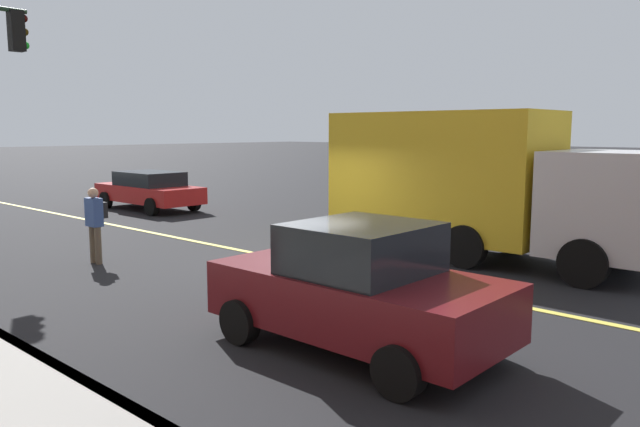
{
  "coord_description": "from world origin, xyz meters",
  "views": [
    {
      "loc": [
        -9.21,
        9.28,
        2.82
      ],
      "look_at": [
        -2.32,
        1.67,
        1.43
      ],
      "focal_mm": 34.4,
      "sensor_mm": 36.0,
      "label": 1
    }
  ],
  "objects_px": {
    "car_maroon": "(358,288)",
    "truck_yellow": "(474,181)",
    "pedestrian_with_backpack": "(95,220)",
    "car_red": "(149,190)"
  },
  "relations": [
    {
      "from": "car_red",
      "to": "truck_yellow",
      "type": "bearing_deg",
      "value": -179.05
    },
    {
      "from": "car_maroon",
      "to": "truck_yellow",
      "type": "xyz_separation_m",
      "value": [
        1.74,
        -6.24,
        0.9
      ]
    },
    {
      "from": "car_maroon",
      "to": "car_red",
      "type": "relative_size",
      "value": 0.86
    },
    {
      "from": "car_red",
      "to": "pedestrian_with_backpack",
      "type": "xyz_separation_m",
      "value": [
        -7.01,
        5.73,
        0.22
      ]
    },
    {
      "from": "pedestrian_with_backpack",
      "to": "truck_yellow",
      "type": "bearing_deg",
      "value": -133.49
    },
    {
      "from": "truck_yellow",
      "to": "pedestrian_with_backpack",
      "type": "relative_size",
      "value": 4.36
    },
    {
      "from": "car_maroon",
      "to": "truck_yellow",
      "type": "height_order",
      "value": "truck_yellow"
    },
    {
      "from": "car_red",
      "to": "truck_yellow",
      "type": "xyz_separation_m",
      "value": [
        -12.64,
        -0.21,
        0.99
      ]
    },
    {
      "from": "truck_yellow",
      "to": "car_red",
      "type": "bearing_deg",
      "value": 0.95
    },
    {
      "from": "car_maroon",
      "to": "truck_yellow",
      "type": "distance_m",
      "value": 6.54
    }
  ]
}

